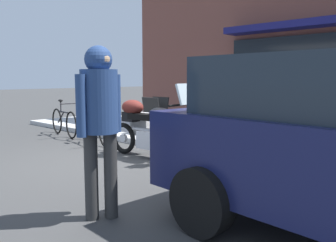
{
  "coord_description": "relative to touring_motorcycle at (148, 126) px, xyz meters",
  "views": [
    {
      "loc": [
        4.98,
        -3.8,
        1.48
      ],
      "look_at": [
        0.58,
        0.81,
        0.7
      ],
      "focal_mm": 38.06,
      "sensor_mm": 36.0,
      "label": 1
    }
  ],
  "objects": [
    {
      "name": "sandwich_board_sign",
      "position": [
        -1.46,
        1.61,
        -0.03
      ],
      "size": [
        0.55,
        0.4,
        0.88
      ],
      "color": "black",
      "rests_on": "sidewalk_curb"
    },
    {
      "name": "touring_motorcycle",
      "position": [
        0.0,
        0.0,
        0.0
      ],
      "size": [
        2.13,
        0.62,
        1.38
      ],
      "color": "black",
      "rests_on": "ground_plane"
    },
    {
      "name": "parked_bicycle",
      "position": [
        -1.85,
        0.1,
        -0.23
      ],
      "size": [
        1.71,
        0.5,
        0.92
      ],
      "color": "black",
      "rests_on": "ground_plane"
    },
    {
      "name": "ground_plane",
      "position": [
        -0.24,
        -0.63,
        -0.6
      ],
      "size": [
        80.0,
        80.0,
        0.0
      ],
      "primitive_type": "plane",
      "color": "#3A3A3A"
    },
    {
      "name": "second_bicycle_by_cafe",
      "position": [
        -3.37,
        0.22,
        -0.23
      ],
      "size": [
        1.66,
        0.48,
        0.92
      ],
      "color": "black",
      "rests_on": "ground_plane"
    },
    {
      "name": "pedestrian_walking",
      "position": [
        1.73,
        -2.3,
        0.54
      ],
      "size": [
        0.41,
        0.56,
        1.8
      ],
      "color": "#2F2F2F",
      "rests_on": "ground_plane"
    }
  ]
}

